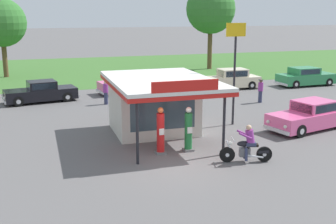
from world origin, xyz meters
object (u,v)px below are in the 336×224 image
Objects in this scene: parked_car_back_row_centre at (133,84)px; roadside_pole_sign at (235,57)px; motorcycle_with_rider at (247,147)px; bystander_chatting_near_pumps at (106,92)px; bystander_standing_back_lot at (260,90)px; gas_pump_offside at (188,131)px; featured_classic_sedan at (310,116)px; parked_car_back_row_left at (41,92)px; parked_car_back_row_centre_right at (306,77)px; parked_car_second_row_spare at (228,80)px; gas_pump_nearside at (161,133)px.

parked_car_back_row_centre is 1.04× the size of roadside_pole_sign.
parked_car_back_row_centre is (-1.07, 16.24, 0.05)m from motorcycle_with_rider.
bystander_standing_back_lot is (10.11, -2.61, 0.01)m from bystander_chatting_near_pumps.
gas_pump_offside is 0.38× the size of featured_classic_sedan.
bystander_chatting_near_pumps reaches higher than featured_classic_sedan.
roadside_pole_sign reaches higher than parked_car_back_row_left.
featured_classic_sedan is at bearing -124.21° from parked_car_back_row_centre_right.
parked_car_back_row_centre is 7.66m from parked_car_second_row_spare.
featured_classic_sedan is at bearing -40.23° from parked_car_back_row_left.
roadside_pole_sign is at bearing 33.95° from gas_pump_nearside.
parked_car_second_row_spare is 3.40× the size of bystander_chatting_near_pumps.
parked_car_second_row_spare is at bearing 65.91° from roadside_pole_sign.
gas_pump_nearside is 8.77m from featured_classic_sedan.
motorcycle_with_rider is 20.12m from parked_car_back_row_centre_right.
parked_car_back_row_centre_right is at bearing -4.83° from parked_car_back_row_centre.
parked_car_back_row_centre_right is 0.99× the size of parked_car_back_row_left.
bystander_standing_back_lot reaches higher than parked_car_back_row_left.
parked_car_back_row_centre_right is 6.85m from parked_car_second_row_spare.
gas_pump_nearside is at bearing -69.54° from parked_car_back_row_left.
featured_classic_sedan is 3.27× the size of bystander_standing_back_lot.
gas_pump_nearside is 0.40× the size of parked_car_back_row_left.
bystander_standing_back_lot reaches higher than featured_classic_sedan.
motorcycle_with_rider is at bearing -62.13° from parked_car_back_row_left.
bystander_chatting_near_pumps reaches higher than parked_car_back_row_centre.
parked_car_back_row_left is at bearing 117.87° from motorcycle_with_rider.
bystander_chatting_near_pumps reaches higher than parked_car_back_row_left.
gas_pump_nearside reaches higher than bystander_standing_back_lot.
gas_pump_nearside is at bearing -86.50° from bystander_chatting_near_pumps.
parked_car_back_row_left is 3.21× the size of bystander_standing_back_lot.
parked_car_back_row_centre_right is 3.18× the size of bystander_standing_back_lot.
roadside_pole_sign reaches higher than gas_pump_nearside.
featured_classic_sedan is at bearing 9.49° from gas_pump_nearside.
featured_classic_sedan is 0.96× the size of parked_car_second_row_spare.
bystander_standing_back_lot is (7.44, -6.10, 0.15)m from parked_car_back_row_centre.
parked_car_back_row_left is 0.95× the size of parked_car_second_row_spare.
gas_pump_nearside is 0.97× the size of motorcycle_with_rider.
roadside_pole_sign is (2.07, 5.53, 3.03)m from motorcycle_with_rider.
gas_pump_offside is at bearing -92.97° from parked_car_back_row_centre.
parked_car_second_row_spare is at bearing 58.27° from gas_pump_offside.
parked_car_second_row_spare is at bearing 54.51° from gas_pump_nearside.
motorcycle_with_rider is 1.34× the size of bystander_chatting_near_pumps.
parked_car_back_row_centre_right is at bearing 48.28° from motorcycle_with_rider.
gas_pump_nearside reaches higher than featured_classic_sedan.
roadside_pole_sign is at bearing -51.21° from bystander_chatting_near_pumps.
gas_pump_offside is 15.91m from parked_car_second_row_spare.
roadside_pole_sign is at bearing -43.23° from parked_car_back_row_left.
parked_car_back_row_left is (-13.43, 11.36, -0.03)m from featured_classic_sedan.
motorcycle_with_rider is 0.39× the size of roadside_pole_sign.
bystander_chatting_near_pumps is (-17.13, -2.26, 0.13)m from parked_car_back_row_centre_right.
parked_car_back_row_centre_right is 17.28m from bystander_chatting_near_pumps.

